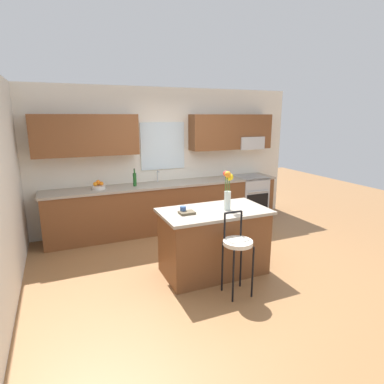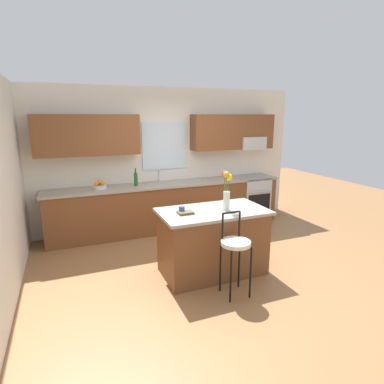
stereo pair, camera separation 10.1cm
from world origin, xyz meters
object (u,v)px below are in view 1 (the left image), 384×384
(kitchen_island, at_px, (214,241))
(flower_vase, at_px, (228,188))
(mug_ceramic, at_px, (183,210))
(bottle_olive_oil, at_px, (135,179))
(cookbook, at_px, (187,213))
(bar_stool_near, at_px, (238,246))
(oven_range, at_px, (250,197))
(fruit_bowl_oranges, at_px, (98,186))

(kitchen_island, bearing_deg, flower_vase, -22.48)
(kitchen_island, bearing_deg, mug_ceramic, 174.64)
(bottle_olive_oil, bearing_deg, cookbook, -83.17)
(bar_stool_near, bearing_deg, kitchen_island, 90.00)
(cookbook, height_order, bottle_olive_oil, bottle_olive_oil)
(oven_range, bearing_deg, bottle_olive_oil, 179.43)
(bar_stool_near, relative_size, flower_vase, 1.92)
(oven_range, bearing_deg, flower_vase, -130.29)
(kitchen_island, xyz_separation_m, mug_ceramic, (-0.45, 0.04, 0.50))
(flower_vase, bearing_deg, fruit_bowl_oranges, 126.05)
(fruit_bowl_oranges, bearing_deg, cookbook, -65.70)
(flower_vase, xyz_separation_m, cookbook, (-0.58, 0.05, -0.29))
(oven_range, distance_m, cookbook, 2.99)
(kitchen_island, relative_size, fruit_bowl_oranges, 6.17)
(bar_stool_near, distance_m, flower_vase, 0.83)
(oven_range, height_order, bottle_olive_oil, bottle_olive_oil)
(flower_vase, bearing_deg, oven_range, 49.71)
(fruit_bowl_oranges, height_order, bottle_olive_oil, bottle_olive_oil)
(cookbook, bearing_deg, kitchen_island, 1.98)
(oven_range, height_order, bar_stool_near, bar_stool_near)
(flower_vase, height_order, fruit_bowl_oranges, flower_vase)
(mug_ceramic, xyz_separation_m, fruit_bowl_oranges, (-0.85, 1.89, 0.01))
(mug_ceramic, bearing_deg, bottle_olive_oil, 96.09)
(flower_vase, xyz_separation_m, fruit_bowl_oranges, (-1.46, 2.00, -0.25))
(kitchen_island, height_order, flower_vase, flower_vase)
(flower_vase, distance_m, cookbook, 0.65)
(mug_ceramic, xyz_separation_m, cookbook, (0.03, -0.06, -0.03))
(oven_range, distance_m, bar_stool_near, 3.13)
(cookbook, height_order, fruit_bowl_oranges, fruit_bowl_oranges)
(flower_vase, height_order, cookbook, flower_vase)
(mug_ceramic, distance_m, bottle_olive_oil, 1.90)
(bar_stool_near, relative_size, cookbook, 5.21)
(bar_stool_near, distance_m, fruit_bowl_oranges, 2.89)
(oven_range, distance_m, kitchen_island, 2.64)
(cookbook, bearing_deg, flower_vase, -5.17)
(bar_stool_near, distance_m, mug_ceramic, 0.87)
(bar_stool_near, xyz_separation_m, cookbook, (-0.42, 0.61, 0.30))
(mug_ceramic, bearing_deg, bar_stool_near, -56.24)
(bar_stool_near, height_order, flower_vase, flower_vase)
(oven_range, relative_size, mug_ceramic, 10.22)
(bar_stool_near, bearing_deg, cookbook, 124.15)
(flower_vase, distance_m, bottle_olive_oil, 2.16)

